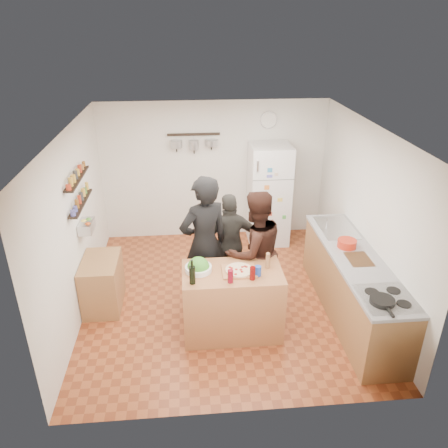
{
  "coord_description": "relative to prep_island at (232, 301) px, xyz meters",
  "views": [
    {
      "loc": [
        -0.49,
        -5.37,
        3.79
      ],
      "look_at": [
        0.0,
        0.1,
        1.15
      ],
      "focal_mm": 35.0,
      "sensor_mm": 36.0,
      "label": 1
    }
  ],
  "objects": [
    {
      "name": "room_shell",
      "position": [
        -0.03,
        1.16,
        0.79
      ],
      "size": [
        4.2,
        4.2,
        4.2
      ],
      "color": "brown",
      "rests_on": "ground"
    },
    {
      "name": "prep_island",
      "position": [
        0.0,
        0.0,
        0.0
      ],
      "size": [
        1.25,
        0.72,
        0.91
      ],
      "primitive_type": "cube",
      "color": "#A2683B",
      "rests_on": "floor"
    },
    {
      "name": "pizza_board",
      "position": [
        0.08,
        -0.02,
        0.47
      ],
      "size": [
        0.42,
        0.34,
        0.02
      ],
      "primitive_type": "cube",
      "color": "#995F37",
      "rests_on": "prep_island"
    },
    {
      "name": "pizza",
      "position": [
        0.08,
        -0.02,
        0.48
      ],
      "size": [
        0.34,
        0.34,
        0.02
      ],
      "primitive_type": "cylinder",
      "color": "#CDAE87",
      "rests_on": "pizza_board"
    },
    {
      "name": "salad_bowl",
      "position": [
        -0.42,
        0.05,
        0.49
      ],
      "size": [
        0.33,
        0.33,
        0.07
      ],
      "primitive_type": "cylinder",
      "color": "silver",
      "rests_on": "prep_island"
    },
    {
      "name": "wine_bottle",
      "position": [
        -0.5,
        -0.22,
        0.57
      ],
      "size": [
        0.07,
        0.07,
        0.23
      ],
      "primitive_type": "cylinder",
      "color": "black",
      "rests_on": "prep_island"
    },
    {
      "name": "wine_glass_near",
      "position": [
        -0.05,
        -0.24,
        0.54
      ],
      "size": [
        0.07,
        0.07,
        0.17
      ],
      "primitive_type": "cylinder",
      "color": "#600815",
      "rests_on": "prep_island"
    },
    {
      "name": "wine_glass_far",
      "position": [
        0.22,
        -0.2,
        0.54
      ],
      "size": [
        0.07,
        0.07,
        0.17
      ],
      "primitive_type": "cylinder",
      "color": "#500606",
      "rests_on": "prep_island"
    },
    {
      "name": "pepper_mill",
      "position": [
        0.45,
        0.05,
        0.54
      ],
      "size": [
        0.05,
        0.05,
        0.17
      ],
      "primitive_type": "cylinder",
      "color": "#90633C",
      "rests_on": "prep_island"
    },
    {
      "name": "salt_canister",
      "position": [
        0.3,
        -0.12,
        0.52
      ],
      "size": [
        0.08,
        0.08,
        0.13
      ],
      "primitive_type": "cylinder",
      "color": "navy",
      "rests_on": "prep_island"
    },
    {
      "name": "person_left",
      "position": [
        -0.32,
        0.62,
        0.52
      ],
      "size": [
        0.84,
        0.72,
        1.96
      ],
      "primitive_type": "imported",
      "rotation": [
        0.0,
        0.0,
        3.56
      ],
      "color": "black",
      "rests_on": "floor"
    },
    {
      "name": "person_center",
      "position": [
        0.36,
        0.51,
        0.43
      ],
      "size": [
        1.05,
        0.94,
        1.76
      ],
      "primitive_type": "imported",
      "rotation": [
        0.0,
        0.0,
        3.53
      ],
      "color": "black",
      "rests_on": "floor"
    },
    {
      "name": "person_back",
      "position": [
        0.08,
        1.0,
        0.31
      ],
      "size": [
        0.94,
        0.48,
        1.54
      ],
      "primitive_type": "imported",
      "rotation": [
        0.0,
        0.0,
        3.26
      ],
      "color": "#2B2926",
      "rests_on": "floor"
    },
    {
      "name": "counter_run",
      "position": [
        1.67,
        0.22,
        -0.01
      ],
      "size": [
        0.63,
        2.63,
        0.9
      ],
      "primitive_type": "cube",
      "color": "#9E7042",
      "rests_on": "floor"
    },
    {
      "name": "stove_top",
      "position": [
        1.67,
        -0.73,
        0.46
      ],
      "size": [
        0.6,
        0.62,
        0.02
      ],
      "primitive_type": "cube",
      "color": "white",
      "rests_on": "counter_run"
    },
    {
      "name": "skillet",
      "position": [
        1.57,
        -0.81,
        0.49
      ],
      "size": [
        0.27,
        0.27,
        0.05
      ],
      "primitive_type": "cylinder",
      "color": "black",
      "rests_on": "stove_top"
    },
    {
      "name": "sink",
      "position": [
        1.67,
        1.07,
        0.46
      ],
      "size": [
        0.5,
        0.8,
        0.03
      ],
      "primitive_type": "cube",
      "color": "silver",
      "rests_on": "counter_run"
    },
    {
      "name": "cutting_board",
      "position": [
        1.67,
        0.13,
        0.46
      ],
      "size": [
        0.3,
        0.4,
        0.02
      ],
      "primitive_type": "cube",
      "color": "brown",
      "rests_on": "counter_run"
    },
    {
      "name": "red_bowl",
      "position": [
        1.62,
        0.47,
        0.52
      ],
      "size": [
        0.26,
        0.26,
        0.11
      ],
      "primitive_type": "cylinder",
      "color": "red",
      "rests_on": "counter_run"
    },
    {
      "name": "fridge",
      "position": [
        0.92,
        2.52,
        0.45
      ],
      "size": [
        0.7,
        0.68,
        1.8
      ],
      "primitive_type": "cube",
      "color": "white",
      "rests_on": "floor"
    },
    {
      "name": "wall_clock",
      "position": [
        0.92,
        2.85,
        1.69
      ],
      "size": [
        0.3,
        0.03,
        0.3
      ],
      "primitive_type": "cylinder",
      "rotation": [
        1.57,
        0.0,
        0.0
      ],
      "color": "silver",
      "rests_on": "back_wall"
    },
    {
      "name": "spice_shelf_lower",
      "position": [
        -1.96,
        0.97,
        1.04
      ],
      "size": [
        0.12,
        1.0,
        0.02
      ],
      "primitive_type": "cube",
      "color": "black",
      "rests_on": "left_wall"
    },
    {
      "name": "spice_shelf_upper",
      "position": [
        -1.96,
        0.97,
        1.4
      ],
      "size": [
        0.12,
        1.0,
        0.02
      ],
      "primitive_type": "cube",
      "color": "black",
      "rests_on": "left_wall"
    },
    {
      "name": "produce_basket",
      "position": [
        -1.93,
        0.97,
        0.69
      ],
      "size": [
        0.18,
        0.35,
        0.14
      ],
      "primitive_type": "cube",
      "color": "silver",
      "rests_on": "left_wall"
    },
    {
      "name": "side_table",
      "position": [
        -1.77,
        0.72,
        -0.09
      ],
      "size": [
        0.5,
        0.8,
        0.73
      ],
      "primitive_type": "cube",
      "color": "#AD7F48",
      "rests_on": "floor"
    },
    {
      "name": "pot_rack",
      "position": [
        -0.38,
        2.77,
        1.49
      ],
      "size": [
        0.9,
        0.04,
        0.04
      ],
      "primitive_type": "cube",
      "color": "black",
      "rests_on": "back_wall"
    }
  ]
}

